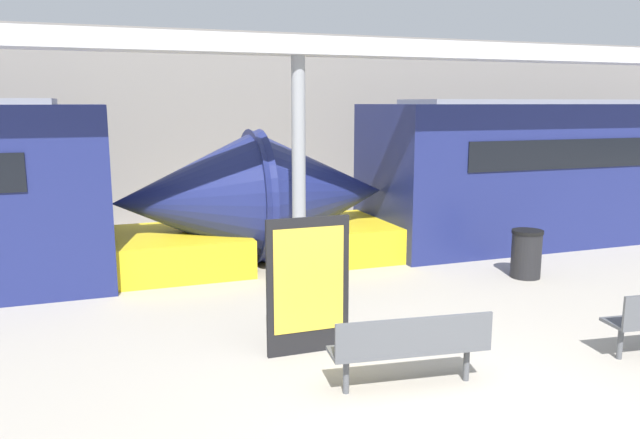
# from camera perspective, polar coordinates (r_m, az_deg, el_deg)

# --- Properties ---
(ground_plane) EXTENTS (60.00, 60.00, 0.00)m
(ground_plane) POSITION_cam_1_polar(r_m,az_deg,el_deg) (6.60, 13.22, -17.95)
(ground_plane) COLOR #A8A093
(station_wall) EXTENTS (56.00, 0.20, 5.00)m
(station_wall) POSITION_cam_1_polar(r_m,az_deg,el_deg) (17.08, -8.88, 8.39)
(station_wall) COLOR gray
(station_wall) RESTS_ON ground_plane
(train_left) EXTENTS (18.36, 2.93, 3.20)m
(train_left) POSITION_cam_1_polar(r_m,az_deg,el_deg) (16.96, 25.77, 4.11)
(train_left) COLOR navy
(train_left) RESTS_ON ground_plane
(bench_near) EXTENTS (1.82, 0.65, 0.88)m
(bench_near) POSITION_cam_1_polar(r_m,az_deg,el_deg) (7.01, 8.33, -11.23)
(bench_near) COLOR #4C4F54
(bench_near) RESTS_ON ground_plane
(trash_bin) EXTENTS (0.56, 0.56, 0.87)m
(trash_bin) POSITION_cam_1_polar(r_m,az_deg,el_deg) (11.89, 18.35, -2.98)
(trash_bin) COLOR black
(trash_bin) RESTS_ON ground_plane
(poster_board) EXTENTS (1.07, 0.07, 1.75)m
(poster_board) POSITION_cam_1_polar(r_m,az_deg,el_deg) (7.82, -1.08, -6.04)
(poster_board) COLOR black
(poster_board) RESTS_ON ground_plane
(support_column_near) EXTENTS (0.22, 0.22, 3.86)m
(support_column_near) POSITION_cam_1_polar(r_m,az_deg,el_deg) (10.12, -1.95, 3.82)
(support_column_near) COLOR gray
(support_column_near) RESTS_ON ground_plane
(canopy_beam) EXTENTS (28.00, 0.60, 0.28)m
(canopy_beam) POSITION_cam_1_polar(r_m,az_deg,el_deg) (10.09, -2.03, 15.57)
(canopy_beam) COLOR #B7B7BC
(canopy_beam) RESTS_ON support_column_near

